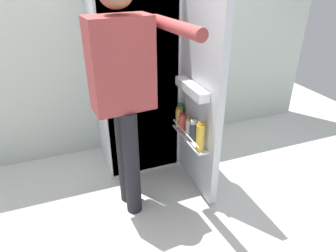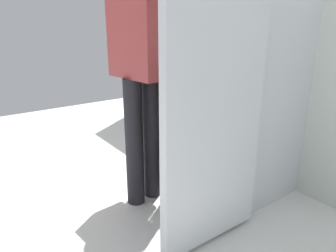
# 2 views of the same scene
# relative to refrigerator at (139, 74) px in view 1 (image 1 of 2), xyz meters

# --- Properties ---
(ground_plane) EXTENTS (6.24, 6.24, 0.00)m
(ground_plane) POSITION_rel_refrigerator_xyz_m (-0.03, -0.48, -0.90)
(ground_plane) COLOR silver
(kitchen_wall) EXTENTS (4.40, 0.10, 2.52)m
(kitchen_wall) POSITION_rel_refrigerator_xyz_m (-0.03, 0.40, 0.36)
(kitchen_wall) COLOR beige
(kitchen_wall) RESTS_ON ground_plane
(refrigerator) EXTENTS (0.73, 1.24, 1.80)m
(refrigerator) POSITION_rel_refrigerator_xyz_m (0.00, 0.00, 0.00)
(refrigerator) COLOR silver
(refrigerator) RESTS_ON ground_plane
(person) EXTENTS (0.60, 0.71, 1.74)m
(person) POSITION_rel_refrigerator_xyz_m (-0.27, -0.62, 0.16)
(person) COLOR black
(person) RESTS_ON ground_plane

